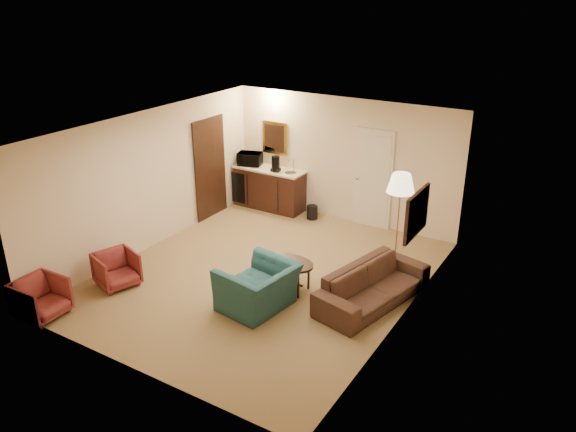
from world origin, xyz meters
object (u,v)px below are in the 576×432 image
object	(u,v)px
sofa	(373,279)
coffee_table	(288,275)
coffee_maker	(276,164)
wetbar_cabinet	(269,188)
waste_bin	(312,212)
rose_chair_far	(41,297)
microwave	(250,157)
teal_armchair	(258,280)
rose_chair_near	(117,268)
floor_lamp	(398,223)

from	to	relation	value
sofa	coffee_table	size ratio (longest dim) A/B	2.38
sofa	coffee_maker	size ratio (longest dim) A/B	6.17
wetbar_cabinet	waste_bin	distance (m)	1.18
rose_chair_far	coffee_table	world-z (taller)	rose_chair_far
sofa	waste_bin	world-z (taller)	sofa
wetbar_cabinet	microwave	xyz separation A→B (m)	(-0.50, -0.01, 0.64)
coffee_table	teal_armchair	bearing A→B (deg)	-97.73
sofa	coffee_maker	world-z (taller)	coffee_maker
rose_chair_near	waste_bin	world-z (taller)	rose_chair_near
wetbar_cabinet	coffee_table	bearing A→B (deg)	-52.03
wetbar_cabinet	microwave	bearing A→B (deg)	-178.84
microwave	coffee_maker	size ratio (longest dim) A/B	1.54
rose_chair_far	coffee_table	distance (m)	3.81
microwave	rose_chair_near	bearing A→B (deg)	-103.75
teal_armchair	rose_chair_near	distance (m)	2.49
wetbar_cabinet	rose_chair_far	distance (m)	5.54
rose_chair_far	waste_bin	size ratio (longest dim) A/B	2.32
teal_armchair	waste_bin	bearing A→B (deg)	-156.08
teal_armchair	coffee_table	world-z (taller)	teal_armchair
coffee_maker	waste_bin	bearing A→B (deg)	18.73
waste_bin	coffee_maker	xyz separation A→B (m)	(-0.91, -0.02, 0.94)
rose_chair_far	coffee_maker	size ratio (longest dim) A/B	2.03
rose_chair_near	coffee_maker	world-z (taller)	coffee_maker
teal_armchair	waste_bin	xyz separation A→B (m)	(-1.01, 3.55, -0.33)
sofa	coffee_table	bearing A→B (deg)	117.22
sofa	microwave	xyz separation A→B (m)	(-4.10, 2.54, 0.69)
microwave	teal_armchair	bearing A→B (deg)	-70.83
rose_chair_far	microwave	distance (m)	5.56
wetbar_cabinet	coffee_table	size ratio (longest dim) A/B	1.88
sofa	teal_armchair	xyz separation A→B (m)	(-1.45, -1.07, 0.08)
sofa	rose_chair_far	size ratio (longest dim) A/B	3.04
wetbar_cabinet	teal_armchair	bearing A→B (deg)	-59.29
teal_armchair	rose_chair_near	world-z (taller)	teal_armchair
sofa	waste_bin	bearing A→B (deg)	58.12
sofa	microwave	bearing A→B (deg)	71.53
microwave	coffee_table	bearing A→B (deg)	-63.37
sofa	waste_bin	size ratio (longest dim) A/B	7.05
teal_armchair	waste_bin	size ratio (longest dim) A/B	3.74
coffee_maker	wetbar_cabinet	bearing A→B (deg)	176.93
coffee_table	microwave	distance (m)	4.07
floor_lamp	coffee_table	bearing A→B (deg)	-128.47
coffee_table	microwave	xyz separation A→B (m)	(-2.75, 2.87, 0.85)
sofa	floor_lamp	distance (m)	1.33
wetbar_cabinet	waste_bin	xyz separation A→B (m)	(1.14, -0.07, -0.31)
wetbar_cabinet	floor_lamp	distance (m)	3.76
floor_lamp	waste_bin	size ratio (longest dim) A/B	6.08
teal_armchair	coffee_maker	bearing A→B (deg)	-143.51
teal_armchair	floor_lamp	size ratio (longest dim) A/B	0.62
rose_chair_near	microwave	bearing A→B (deg)	21.64
waste_bin	coffee_table	bearing A→B (deg)	-68.40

